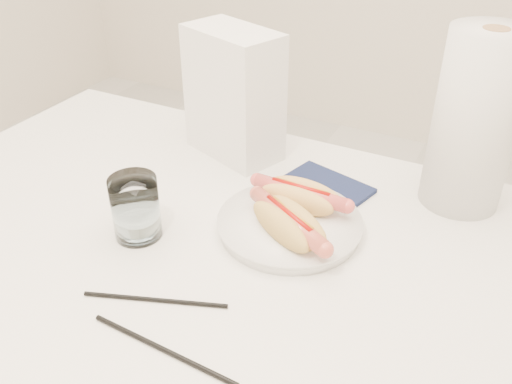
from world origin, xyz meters
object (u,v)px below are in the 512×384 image
at_px(plate, 289,226).
at_px(hotdog_left, 300,196).
at_px(hotdog_right, 289,224).
at_px(table, 211,272).
at_px(napkin_box, 234,94).
at_px(water_glass, 136,208).
at_px(paper_towel_roll, 475,122).

xyz_separation_m(plate, hotdog_left, (-0.00, 0.04, 0.03)).
distance_m(plate, hotdog_right, 0.05).
bearing_deg(hotdog_right, table, -124.83).
distance_m(table, plate, 0.15).
xyz_separation_m(table, napkin_box, (-0.11, 0.28, 0.18)).
bearing_deg(napkin_box, hotdog_left, -15.50).
bearing_deg(table, plate, 42.26).
distance_m(table, hotdog_left, 0.19).
bearing_deg(table, napkin_box, 111.57).
height_order(plate, water_glass, water_glass).
bearing_deg(hotdog_right, plate, 140.37).
distance_m(plate, paper_towel_roll, 0.34).
height_order(hotdog_left, napkin_box, napkin_box).
xyz_separation_m(table, plate, (0.10, 0.09, 0.07)).
bearing_deg(hotdog_right, napkin_box, 163.67).
xyz_separation_m(table, hotdog_left, (0.09, 0.13, 0.10)).
bearing_deg(water_glass, plate, 30.05).
xyz_separation_m(hotdog_left, hotdog_right, (0.02, -0.08, 0.00)).
height_order(plate, napkin_box, napkin_box).
distance_m(plate, water_glass, 0.24).
relative_size(plate, hotdog_right, 1.37).
bearing_deg(paper_towel_roll, plate, -135.71).
relative_size(table, plate, 5.37).
bearing_deg(water_glass, hotdog_right, 21.03).
xyz_separation_m(hotdog_right, water_glass, (-0.22, -0.08, 0.01)).
bearing_deg(water_glass, table, 16.14).
distance_m(hotdog_left, paper_towel_roll, 0.30).
xyz_separation_m(plate, hotdog_right, (0.01, -0.04, 0.03)).
height_order(water_glass, napkin_box, napkin_box).
height_order(water_glass, paper_towel_roll, paper_towel_roll).
bearing_deg(hotdog_left, hotdog_right, -77.25).
distance_m(hotdog_right, water_glass, 0.24).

